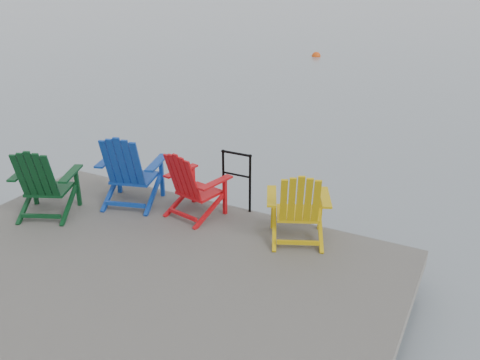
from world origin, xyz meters
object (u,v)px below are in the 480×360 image
at_px(handrail, 237,175).
at_px(chair_yellow, 299,206).
at_px(chair_green, 43,181).
at_px(buoy_b, 316,56).
at_px(chair_red, 193,183).
at_px(chair_blue, 129,169).

height_order(handrail, chair_yellow, chair_yellow).
xyz_separation_m(chair_green, chair_yellow, (3.49, 0.97, -0.02)).
height_order(chair_yellow, buoy_b, chair_yellow).
bearing_deg(chair_yellow, buoy_b, 84.53).
height_order(chair_green, chair_red, chair_green).
distance_m(chair_blue, chair_red, 1.04).
bearing_deg(buoy_b, chair_green, -83.46).
bearing_deg(chair_yellow, handrail, 133.68).
relative_size(chair_green, chair_blue, 0.94).
relative_size(handrail, chair_yellow, 0.88).
xyz_separation_m(handrail, chair_red, (-0.45, -0.48, -0.03)).
height_order(chair_green, buoy_b, chair_green).
bearing_deg(handrail, chair_blue, -158.39).
relative_size(chair_green, chair_yellow, 1.05).
height_order(chair_green, chair_yellow, chair_green).
height_order(chair_red, chair_yellow, chair_yellow).
bearing_deg(chair_green, handrail, 8.00).
distance_m(chair_blue, buoy_b, 16.84).
xyz_separation_m(handrail, chair_blue, (-1.49, -0.59, 0.04)).
distance_m(chair_green, chair_red, 2.12).
distance_m(chair_yellow, buoy_b, 17.37).
relative_size(chair_yellow, buoy_b, 2.55).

